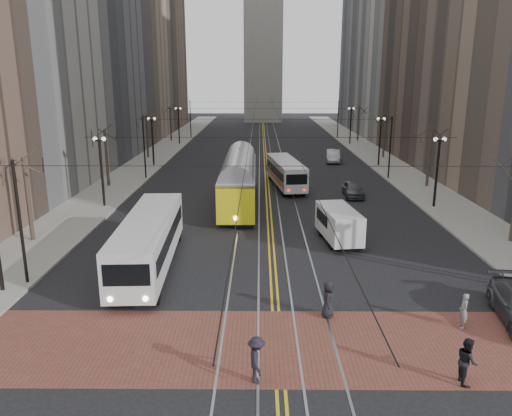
{
  "coord_description": "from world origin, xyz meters",
  "views": [
    {
      "loc": [
        -0.75,
        -22.14,
        10.52
      ],
      "look_at": [
        -0.97,
        6.46,
        3.0
      ],
      "focal_mm": 35.0,
      "sensor_mm": 36.0,
      "label": 1
    }
  ],
  "objects_px": {
    "rear_bus": "(286,174)",
    "pedestrian_b": "(464,311)",
    "streetcar": "(239,185)",
    "sedan_silver": "(333,156)",
    "sedan_grey": "(353,189)",
    "pedestrian_c": "(467,361)",
    "pedestrian_d": "(257,360)",
    "transit_bus": "(149,243)",
    "cargo_van": "(339,226)",
    "pedestrian_a": "(328,299)"
  },
  "relations": [
    {
      "from": "cargo_van",
      "to": "pedestrian_b",
      "type": "bearing_deg",
      "value": -80.13
    },
    {
      "from": "pedestrian_b",
      "to": "pedestrian_d",
      "type": "bearing_deg",
      "value": -59.25
    },
    {
      "from": "transit_bus",
      "to": "cargo_van",
      "type": "relative_size",
      "value": 2.36
    },
    {
      "from": "cargo_van",
      "to": "pedestrian_c",
      "type": "distance_m",
      "value": 15.8
    },
    {
      "from": "streetcar",
      "to": "sedan_silver",
      "type": "bearing_deg",
      "value": 62.9
    },
    {
      "from": "sedan_grey",
      "to": "pedestrian_d",
      "type": "height_order",
      "value": "pedestrian_d"
    },
    {
      "from": "cargo_van",
      "to": "pedestrian_d",
      "type": "bearing_deg",
      "value": -116.11
    },
    {
      "from": "rear_bus",
      "to": "pedestrian_d",
      "type": "bearing_deg",
      "value": -102.75
    },
    {
      "from": "sedan_grey",
      "to": "pedestrian_d",
      "type": "relative_size",
      "value": 2.37
    },
    {
      "from": "streetcar",
      "to": "transit_bus",
      "type": "bearing_deg",
      "value": -107.45
    },
    {
      "from": "streetcar",
      "to": "cargo_van",
      "type": "relative_size",
      "value": 2.93
    },
    {
      "from": "transit_bus",
      "to": "rear_bus",
      "type": "bearing_deg",
      "value": 65.23
    },
    {
      "from": "sedan_silver",
      "to": "pedestrian_b",
      "type": "xyz_separation_m",
      "value": [
        -0.56,
        -43.49,
        0.0
      ]
    },
    {
      "from": "pedestrian_b",
      "to": "pedestrian_d",
      "type": "distance_m",
      "value": 9.78
    },
    {
      "from": "streetcar",
      "to": "pedestrian_b",
      "type": "xyz_separation_m",
      "value": [
        10.55,
        -21.44,
        -0.95
      ]
    },
    {
      "from": "sedan_silver",
      "to": "pedestrian_b",
      "type": "relative_size",
      "value": 3.06
    },
    {
      "from": "pedestrian_a",
      "to": "pedestrian_b",
      "type": "relative_size",
      "value": 1.09
    },
    {
      "from": "streetcar",
      "to": "pedestrian_d",
      "type": "distance_m",
      "value": 25.56
    },
    {
      "from": "transit_bus",
      "to": "cargo_van",
      "type": "bearing_deg",
      "value": 19.76
    },
    {
      "from": "streetcar",
      "to": "pedestrian_a",
      "type": "xyz_separation_m",
      "value": [
        4.84,
        -20.5,
        -0.89
      ]
    },
    {
      "from": "pedestrian_c",
      "to": "pedestrian_b",
      "type": "bearing_deg",
      "value": -15.28
    },
    {
      "from": "pedestrian_a",
      "to": "pedestrian_c",
      "type": "height_order",
      "value": "pedestrian_c"
    },
    {
      "from": "rear_bus",
      "to": "pedestrian_c",
      "type": "distance_m",
      "value": 32.95
    },
    {
      "from": "pedestrian_a",
      "to": "sedan_grey",
      "type": "bearing_deg",
      "value": 1.07
    },
    {
      "from": "pedestrian_b",
      "to": "pedestrian_d",
      "type": "relative_size",
      "value": 0.9
    },
    {
      "from": "rear_bus",
      "to": "sedan_grey",
      "type": "relative_size",
      "value": 2.48
    },
    {
      "from": "pedestrian_a",
      "to": "pedestrian_d",
      "type": "xyz_separation_m",
      "value": [
        -3.19,
        -5.0,
        0.02
      ]
    },
    {
      "from": "rear_bus",
      "to": "pedestrian_b",
      "type": "distance_m",
      "value": 29.22
    },
    {
      "from": "pedestrian_a",
      "to": "pedestrian_c",
      "type": "bearing_deg",
      "value": -125.85
    },
    {
      "from": "streetcar",
      "to": "cargo_van",
      "type": "distance_m",
      "value": 12.05
    },
    {
      "from": "streetcar",
      "to": "rear_bus",
      "type": "relative_size",
      "value": 1.45
    },
    {
      "from": "sedan_grey",
      "to": "pedestrian_b",
      "type": "relative_size",
      "value": 2.65
    },
    {
      "from": "sedan_grey",
      "to": "pedestrian_c",
      "type": "xyz_separation_m",
      "value": [
        -1.16,
        -28.5,
        0.17
      ]
    },
    {
      "from": "streetcar",
      "to": "sedan_silver",
      "type": "distance_m",
      "value": 24.71
    },
    {
      "from": "sedan_grey",
      "to": "pedestrian_a",
      "type": "height_order",
      "value": "pedestrian_a"
    },
    {
      "from": "transit_bus",
      "to": "pedestrian_c",
      "type": "bearing_deg",
      "value": -41.65
    },
    {
      "from": "sedan_silver",
      "to": "pedestrian_c",
      "type": "relative_size",
      "value": 2.77
    },
    {
      "from": "rear_bus",
      "to": "pedestrian_a",
      "type": "distance_m",
      "value": 27.61
    },
    {
      "from": "transit_bus",
      "to": "rear_bus",
      "type": "height_order",
      "value": "transit_bus"
    },
    {
      "from": "pedestrian_c",
      "to": "transit_bus",
      "type": "bearing_deg",
      "value": 55.94
    },
    {
      "from": "streetcar",
      "to": "pedestrian_b",
      "type": "bearing_deg",
      "value": -64.17
    },
    {
      "from": "transit_bus",
      "to": "pedestrian_b",
      "type": "relative_size",
      "value": 7.68
    },
    {
      "from": "streetcar",
      "to": "pedestrian_d",
      "type": "bearing_deg",
      "value": -86.66
    },
    {
      "from": "cargo_van",
      "to": "pedestrian_d",
      "type": "relative_size",
      "value": 2.92
    },
    {
      "from": "streetcar",
      "to": "pedestrian_b",
      "type": "height_order",
      "value": "streetcar"
    },
    {
      "from": "pedestrian_b",
      "to": "pedestrian_c",
      "type": "distance_m",
      "value": 4.32
    },
    {
      "from": "cargo_van",
      "to": "pedestrian_a",
      "type": "xyz_separation_m",
      "value": [
        -2.09,
        -10.65,
        -0.26
      ]
    },
    {
      "from": "pedestrian_c",
      "to": "pedestrian_d",
      "type": "relative_size",
      "value": 0.99
    },
    {
      "from": "sedan_grey",
      "to": "sedan_silver",
      "type": "height_order",
      "value": "sedan_silver"
    },
    {
      "from": "rear_bus",
      "to": "sedan_grey",
      "type": "xyz_separation_m",
      "value": [
        5.92,
        -4.1,
        -0.63
      ]
    }
  ]
}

